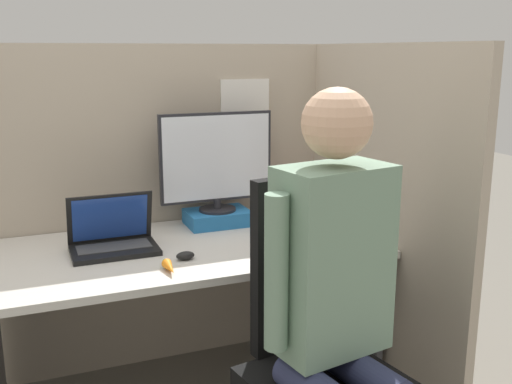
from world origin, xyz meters
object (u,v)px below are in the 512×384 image
at_px(paper_box, 218,217).
at_px(carrot_toy, 170,268).
at_px(person, 337,286).
at_px(stapler, 319,215).
at_px(monitor, 216,160).
at_px(laptop, 113,240).
at_px(coffee_mug, 285,209).
at_px(office_chair, 319,341).

distance_m(paper_box, carrot_toy, 0.63).
xyz_separation_m(carrot_toy, person, (0.37, -0.55, 0.08)).
height_order(stapler, carrot_toy, stapler).
distance_m(paper_box, monitor, 0.27).
bearing_deg(paper_box, stapler, -14.60).
bearing_deg(laptop, monitor, 21.73).
xyz_separation_m(paper_box, stapler, (0.46, -0.12, -0.01)).
relative_size(paper_box, laptop, 0.84).
bearing_deg(coffee_mug, carrot_toy, -143.60).
height_order(paper_box, stapler, paper_box).
relative_size(paper_box, monitor, 0.55).
xyz_separation_m(paper_box, laptop, (-0.50, -0.20, 0.01)).
bearing_deg(laptop, coffee_mug, 12.48).
bearing_deg(paper_box, monitor, 90.00).
bearing_deg(stapler, carrot_toy, -153.97).
relative_size(paper_box, carrot_toy, 2.20).
xyz_separation_m(paper_box, coffee_mug, (0.33, -0.01, 0.01)).
xyz_separation_m(monitor, person, (0.02, -1.08, -0.20)).
distance_m(carrot_toy, coffee_mug, 0.86).
distance_m(monitor, person, 1.09).
distance_m(paper_box, laptop, 0.54).
height_order(paper_box, monitor, monitor).
distance_m(monitor, laptop, 0.60).
bearing_deg(laptop, stapler, 4.57).
height_order(carrot_toy, coffee_mug, coffee_mug).
height_order(monitor, person, person).
height_order(carrot_toy, person, person).
distance_m(paper_box, person, 1.08).
height_order(office_chair, person, person).
xyz_separation_m(monitor, stapler, (0.46, -0.12, -0.27)).
xyz_separation_m(carrot_toy, coffee_mug, (0.69, 0.51, 0.03)).
bearing_deg(coffee_mug, laptop, -167.52).
distance_m(stapler, person, 1.05).
relative_size(monitor, carrot_toy, 4.03).
xyz_separation_m(laptop, person, (0.52, -0.88, 0.06)).
bearing_deg(monitor, laptop, -158.27).
height_order(laptop, carrot_toy, laptop).
distance_m(stapler, office_chair, 0.92).
distance_m(paper_box, coffee_mug, 0.34).
xyz_separation_m(carrot_toy, office_chair, (0.40, -0.40, -0.18)).
xyz_separation_m(laptop, carrot_toy, (0.15, -0.32, -0.03)).
relative_size(monitor, stapler, 3.67).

